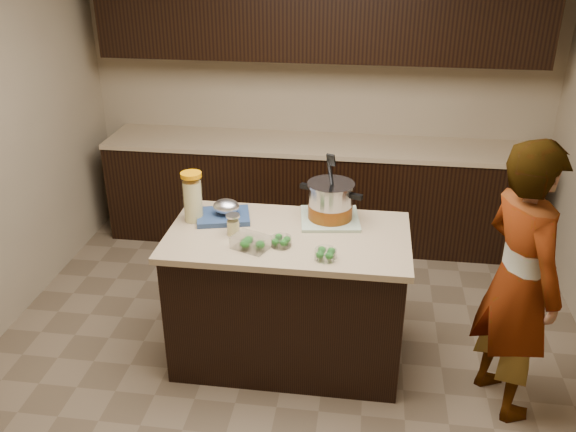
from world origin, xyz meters
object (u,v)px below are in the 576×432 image
stock_pot (330,203)px  island (288,297)px  lemonade_pitcher (193,199)px  person (519,282)px

stock_pot → island: bearing=-116.3°
lemonade_pitcher → person: person is taller
stock_pot → lemonade_pitcher: 0.85m
island → stock_pot: 0.65m
lemonade_pitcher → person: bearing=-10.2°
island → person: size_ratio=0.89×
lemonade_pitcher → island: bearing=-10.0°
lemonade_pitcher → person: size_ratio=0.19×
person → lemonade_pitcher: bearing=56.3°
island → lemonade_pitcher: size_ratio=4.64×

